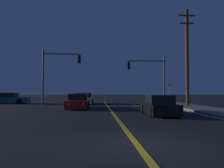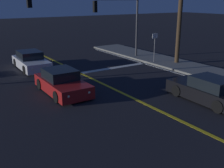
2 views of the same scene
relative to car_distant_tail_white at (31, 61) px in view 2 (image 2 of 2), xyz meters
name	(u,v)px [view 2 (image 2 of 2)]	position (x,y,z in m)	size (l,w,h in m)	color
lane_line_center	(149,106)	(2.54, -11.01, -0.58)	(0.20, 31.16, 0.01)	gold
lane_line_edge_right	(222,86)	(8.44, -11.01, -0.58)	(0.16, 31.16, 0.01)	silver
stop_bar	(115,68)	(5.61, -3.35, -0.58)	(6.14, 0.50, 0.01)	silver
car_distant_tail_white	(31,61)	(0.00, 0.00, 0.00)	(2.02, 4.53, 1.34)	silver
car_parked_curb_black	(208,91)	(5.56, -12.17, 0.00)	(1.99, 4.54, 1.34)	black
car_side_waiting_red	(62,83)	(-0.28, -6.61, 0.00)	(2.00, 4.36, 1.34)	maroon
traffic_signal_near_right	(122,16)	(7.82, -1.05, 3.16)	(4.52, 0.28, 5.55)	#38383D
utility_pole_right	(181,0)	(10.59, -5.08, 4.52)	(1.81, 0.35, 9.90)	#42301E
street_sign_corner	(155,43)	(9.19, -3.85, 1.12)	(0.56, 0.06, 2.54)	slate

